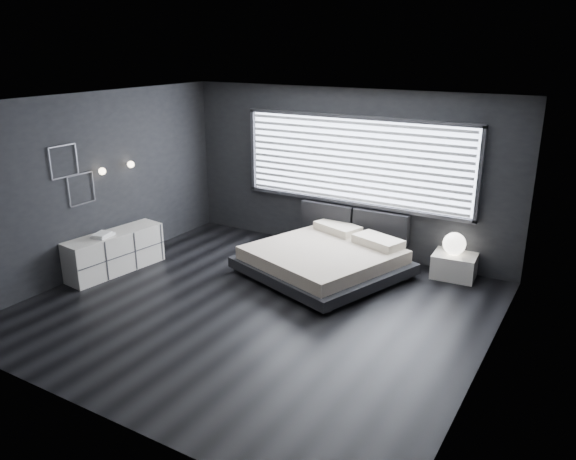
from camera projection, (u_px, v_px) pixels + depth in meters
The scene contains 12 objects.
room at pixel (255, 212), 7.33m from camera, with size 6.04×6.00×2.80m.
window at pixel (355, 161), 9.36m from camera, with size 4.14×0.09×1.52m.
headboard at pixel (353, 222), 9.63m from camera, with size 1.96×0.16×0.52m.
sconce_near at pixel (102, 171), 8.70m from camera, with size 0.18×0.11×0.11m.
sconce_far at pixel (131, 164), 9.19m from camera, with size 0.18×0.11×0.11m.
wall_art_upper at pixel (64, 161), 8.17m from camera, with size 0.01×0.48×0.48m.
wall_art_lower at pixel (81, 189), 8.53m from camera, with size 0.01×0.48×0.48m.
bed at pixel (325, 259), 8.84m from camera, with size 2.75×2.68×0.57m.
nightstand at pixel (454, 265), 8.76m from camera, with size 0.65×0.54×0.38m, color silver.
orb_lamp at pixel (454, 244), 8.64m from camera, with size 0.35×0.35×0.35m, color white.
dresser at pixel (115, 252), 8.94m from camera, with size 0.65×1.66×0.65m.
book_stack at pixel (102, 235), 8.65m from camera, with size 0.28×0.35×0.06m.
Camera 1 is at (3.96, -5.82, 3.50)m, focal length 35.00 mm.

